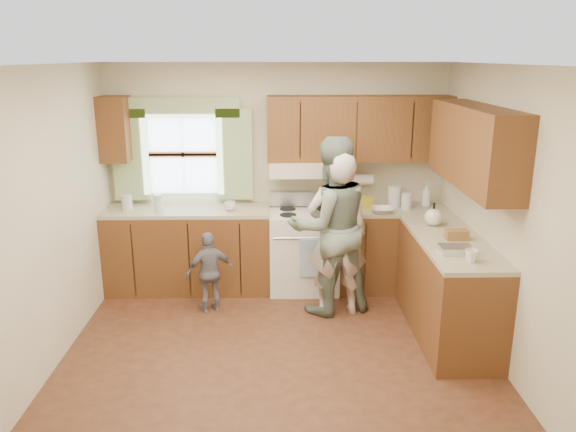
{
  "coord_description": "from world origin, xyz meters",
  "views": [
    {
      "loc": [
        -0.0,
        -4.54,
        2.56
      ],
      "look_at": [
        0.1,
        0.4,
        1.15
      ],
      "focal_mm": 35.0,
      "sensor_mm": 36.0,
      "label": 1
    }
  ],
  "objects_px": {
    "woman_right": "(330,226)",
    "child": "(210,272)",
    "woman_left": "(337,235)",
    "stove": "(304,249)"
  },
  "relations": [
    {
      "from": "woman_right",
      "to": "child",
      "type": "xyz_separation_m",
      "value": [
        -1.23,
        0.0,
        -0.48
      ]
    },
    {
      "from": "woman_left",
      "to": "woman_right",
      "type": "distance_m",
      "value": 0.11
    },
    {
      "from": "stove",
      "to": "woman_left",
      "type": "relative_size",
      "value": 0.64
    },
    {
      "from": "child",
      "to": "woman_right",
      "type": "bearing_deg",
      "value": 156.75
    },
    {
      "from": "stove",
      "to": "child",
      "type": "xyz_separation_m",
      "value": [
        -0.99,
        -0.59,
        -0.04
      ]
    },
    {
      "from": "woman_right",
      "to": "child",
      "type": "relative_size",
      "value": 2.14
    },
    {
      "from": "woman_left",
      "to": "child",
      "type": "height_order",
      "value": "woman_left"
    },
    {
      "from": "woman_left",
      "to": "child",
      "type": "distance_m",
      "value": 1.36
    },
    {
      "from": "woman_left",
      "to": "child",
      "type": "relative_size",
      "value": 1.98
    },
    {
      "from": "stove",
      "to": "woman_right",
      "type": "bearing_deg",
      "value": -68.18
    }
  ]
}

